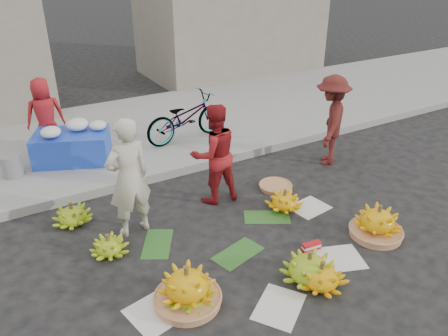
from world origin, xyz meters
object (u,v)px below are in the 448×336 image
banana_bunch_0 (187,288)px  bicycle (186,117)px  banana_bunch_4 (377,223)px  vendor_cream (129,178)px  flower_table (72,145)px

banana_bunch_0 → bicycle: 4.31m
banana_bunch_4 → bicycle: 4.12m
banana_bunch_4 → vendor_cream: size_ratio=0.45×
banana_bunch_4 → bicycle: bicycle is taller
banana_bunch_4 → flower_table: bearing=125.7°
banana_bunch_0 → vendor_cream: vendor_cream is taller
vendor_cream → banana_bunch_4: bearing=140.4°
bicycle → banana_bunch_4: bearing=-174.9°
bicycle → vendor_cream: bearing=133.2°
banana_bunch_4 → flower_table: 5.11m
flower_table → bicycle: bicycle is taller
banana_bunch_0 → banana_bunch_4: banana_bunch_0 is taller
vendor_cream → flower_table: vendor_cream is taller
flower_table → vendor_cream: bearing=-62.1°
banana_bunch_0 → flower_table: size_ratio=0.50×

